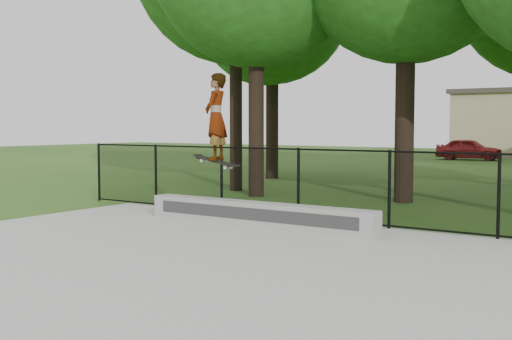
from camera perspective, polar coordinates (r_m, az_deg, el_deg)
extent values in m
plane|color=#2D5618|center=(7.54, -6.07, -11.58)|extent=(100.00, 100.00, 0.00)
cube|color=#A9A9A4|center=(7.54, -6.07, -11.36)|extent=(14.00, 12.00, 0.06)
cube|color=#979793|center=(12.48, 0.09, -3.95)|extent=(5.03, 0.40, 0.47)
imported|color=maroon|center=(39.34, 18.41, 1.77)|extent=(3.76, 1.71, 1.26)
cube|color=black|center=(12.90, -3.56, 0.79)|extent=(0.83, 0.23, 0.18)
imported|color=#B8EAF2|center=(12.88, -3.58, 4.74)|extent=(0.58, 0.72, 1.74)
cylinder|color=black|center=(17.14, -13.79, -0.17)|extent=(0.06, 0.06, 1.50)
cylinder|color=black|center=(15.71, -8.90, -0.48)|extent=(0.06, 0.06, 1.50)
cylinder|color=black|center=(14.43, -3.08, -0.83)|extent=(0.06, 0.06, 1.50)
cylinder|color=black|center=(13.32, 3.79, -1.24)|extent=(0.06, 0.06, 1.50)
cylinder|color=black|center=(12.43, 11.77, -1.69)|extent=(0.06, 0.06, 1.50)
cylinder|color=black|center=(11.82, 20.77, -2.15)|extent=(0.06, 0.06, 1.50)
cylinder|color=black|center=(12.38, 11.81, 1.63)|extent=(16.00, 0.04, 0.04)
cylinder|color=black|center=(12.52, 11.72, -4.88)|extent=(16.00, 0.04, 0.04)
cube|color=black|center=(12.43, 11.77, -1.69)|extent=(16.00, 0.01, 1.50)
cylinder|color=black|center=(18.18, 0.02, 5.44)|extent=(0.44, 0.44, 4.96)
cylinder|color=black|center=(17.20, 13.08, 5.38)|extent=(0.44, 0.44, 4.94)
cylinder|color=black|center=(24.42, 1.45, 4.98)|extent=(0.44, 0.44, 4.88)
sphere|color=#204512|center=(24.82, 1.46, 14.36)|extent=(5.85, 5.85, 5.85)
cylinder|color=black|center=(19.84, -1.80, 5.81)|extent=(0.44, 0.44, 5.30)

